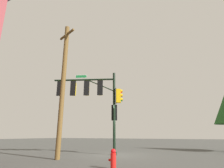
% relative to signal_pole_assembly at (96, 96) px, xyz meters
% --- Properties ---
extents(ground_plane, '(120.00, 120.00, 0.00)m').
position_rel_signal_pole_assembly_xyz_m(ground_plane, '(-1.42, -0.49, -4.41)').
color(ground_plane, '#42423E').
extents(signal_pole_assembly, '(5.33, 2.59, 6.33)m').
position_rel_signal_pole_assembly_xyz_m(signal_pole_assembly, '(0.00, 0.00, 0.00)').
color(signal_pole_assembly, black).
rests_on(signal_pole_assembly, ground_plane).
extents(utility_pole, '(1.72, 0.76, 8.98)m').
position_rel_signal_pole_assembly_xyz_m(utility_pole, '(0.55, 3.29, 0.20)').
color(utility_pole, brown).
rests_on(utility_pole, ground_plane).
extents(fire_hydrant, '(0.33, 0.24, 0.83)m').
position_rel_signal_pole_assembly_xyz_m(fire_hydrant, '(-3.77, 4.62, -3.99)').
color(fire_hydrant, red).
rests_on(fire_hydrant, ground_plane).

